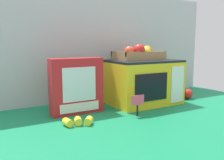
% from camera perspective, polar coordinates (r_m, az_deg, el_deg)
% --- Properties ---
extents(ground_plane, '(1.70, 1.70, 0.00)m').
position_cam_1_polar(ground_plane, '(1.34, 1.03, -6.06)').
color(ground_plane, '#147A4C').
rests_on(ground_plane, ground).
extents(display_back_panel, '(1.61, 0.03, 0.64)m').
position_cam_1_polar(display_back_panel, '(1.49, -3.22, 7.81)').
color(display_back_panel, '#B7BABF').
rests_on(display_back_panel, ground).
extents(toy_microwave, '(0.38, 0.28, 0.25)m').
position_cam_1_polar(toy_microwave, '(1.39, 7.10, -0.37)').
color(toy_microwave, yellow).
rests_on(toy_microwave, ground).
extents(food_groups_crate, '(0.27, 0.17, 0.09)m').
position_cam_1_polar(food_groups_crate, '(1.38, 6.40, 5.95)').
color(food_groups_crate, '#A37F51').
rests_on(food_groups_crate, toy_microwave).
extents(cookie_set_box, '(0.26, 0.08, 0.27)m').
position_cam_1_polar(cookie_set_box, '(1.19, -8.25, -1.40)').
color(cookie_set_box, red).
rests_on(cookie_set_box, ground).
extents(price_sign, '(0.07, 0.01, 0.10)m').
position_cam_1_polar(price_sign, '(1.15, 6.00, -5.17)').
color(price_sign, black).
rests_on(price_sign, ground).
extents(loose_toy_banana, '(0.13, 0.07, 0.03)m').
position_cam_1_polar(loose_toy_banana, '(1.04, -7.87, -9.55)').
color(loose_toy_banana, yellow).
rests_on(loose_toy_banana, ground).
extents(loose_toy_apple, '(0.06, 0.06, 0.06)m').
position_cam_1_polar(loose_toy_apple, '(1.57, 17.18, -3.10)').
color(loose_toy_apple, red).
rests_on(loose_toy_apple, ground).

